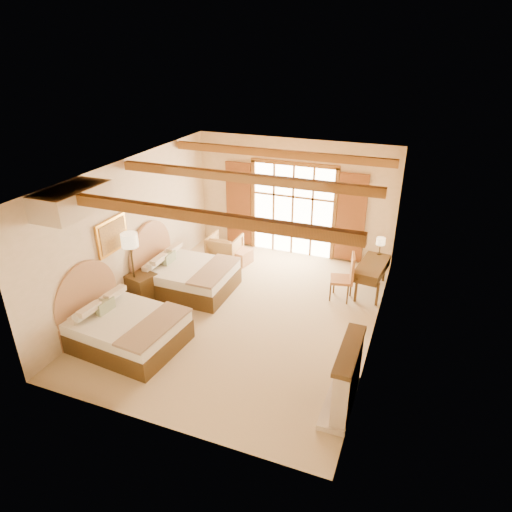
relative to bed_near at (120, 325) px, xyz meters
The scene contains 19 objects.
floor 2.69m from the bed_near, 45.17° to the left, with size 7.00×7.00×0.00m, color #C9B482.
wall_back 5.83m from the bed_near, 70.79° to the left, with size 5.50×5.50×0.00m, color beige.
wall_left 2.39m from the bed_near, 114.82° to the left, with size 7.00×7.00×0.00m, color beige.
wall_right 5.14m from the bed_near, 22.20° to the left, with size 7.00×7.00×0.00m, color beige.
ceiling 3.85m from the bed_near, 45.17° to the left, with size 7.00×7.00×0.00m, color #B07334.
ceiling_beams 3.77m from the bed_near, 45.17° to the left, with size 5.39×4.60×0.18m, color #90581E, non-canonical shape.
french_doors 5.71m from the bed_near, 70.59° to the left, with size 3.95×0.08×2.60m.
fireplace 4.48m from the bed_near, ahead, with size 0.46×1.40×1.16m.
painting 1.94m from the bed_near, 125.99° to the left, with size 0.06×0.95×0.75m.
canopy_valance 2.59m from the bed_near, 167.89° to the right, with size 0.70×1.40×0.45m, color beige.
bed_near is the anchor object (origin of this frame).
bed_far 2.39m from the bed_near, 89.02° to the left, with size 2.11×1.66×1.39m.
nightstand 1.65m from the bed_near, 109.40° to the left, with size 0.55×0.55×0.66m, color #4E3517.
floor_lamp 1.87m from the bed_near, 113.68° to the left, with size 0.36×0.36×1.71m.
armchair 4.14m from the bed_near, 85.06° to the left, with size 0.81×0.84×0.76m, color #A37B43.
ottoman 4.26m from the bed_near, 79.25° to the left, with size 0.52×0.52×0.38m, color #B5784C.
desk 5.81m from the bed_near, 42.27° to the left, with size 0.73×1.41×0.73m.
desk_chair 4.97m from the bed_near, 41.28° to the left, with size 0.60×0.59×1.13m.
desk_lamp 6.31m from the bed_near, 45.87° to the left, with size 0.21×0.21×0.43m.
Camera 1 is at (3.34, -7.91, 5.49)m, focal length 32.00 mm.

